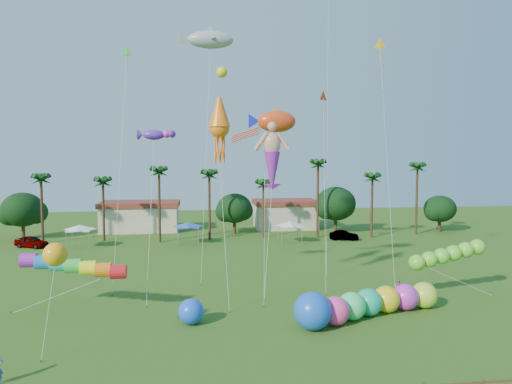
{
  "coord_description": "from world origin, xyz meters",
  "views": [
    {
      "loc": [
        -4.48,
        -25.67,
        11.51
      ],
      "look_at": [
        0.0,
        10.0,
        9.0
      ],
      "focal_mm": 32.0,
      "sensor_mm": 36.0,
      "label": 1
    }
  ],
  "objects": [
    {
      "name": "shark_kite",
      "position": [
        -3.19,
        21.57,
        23.67
      ],
      "size": [
        6.49,
        7.31,
        24.78
      ],
      "color": "#9BA0A9",
      "rests_on": "ground"
    },
    {
      "name": "caterpillar_inflatable",
      "position": [
        7.33,
        5.58,
        1.09
      ],
      "size": [
        12.45,
        6.08,
        2.59
      ],
      "rotation": [
        0.0,
        0.0,
        0.35
      ],
      "color": "#EE3E9A",
      "rests_on": "ground"
    },
    {
      "name": "spectator_b",
      "position": [
        11.83,
        9.57,
        0.84
      ],
      "size": [
        1.02,
        0.94,
        1.69
      ],
      "primitive_type": "imported",
      "rotation": [
        0.0,
        0.0,
        -0.46
      ],
      "color": "gray",
      "rests_on": "ground"
    },
    {
      "name": "delta_kite_green",
      "position": [
        -10.97,
        18.03,
        20.7
      ],
      "size": [
        1.51,
        4.8,
        21.86
      ],
      "color": "#38E536",
      "rests_on": "ground"
    },
    {
      "name": "squid_kite",
      "position": [
        -2.77,
        12.05,
        14.12
      ],
      "size": [
        1.96,
        5.15,
        16.72
      ],
      "color": "orange",
      "rests_on": "ground"
    },
    {
      "name": "tent_row",
      "position": [
        -6.0,
        36.33,
        2.75
      ],
      "size": [
        31.0,
        4.0,
        0.6
      ],
      "color": "white",
      "rests_on": "ground"
    },
    {
      "name": "rainbow_tube",
      "position": [
        -12.43,
        8.58,
        3.26
      ],
      "size": [
        10.19,
        2.53,
        3.81
      ],
      "color": "red",
      "rests_on": "ground"
    },
    {
      "name": "orange_ball_kite",
      "position": [
        -12.8,
        1.71,
        6.05
      ],
      "size": [
        1.48,
        1.58,
        6.75
      ],
      "color": "#F5A214",
      "rests_on": "ground"
    },
    {
      "name": "delta_kite_red",
      "position": [
        6.8,
        15.02,
        16.97
      ],
      "size": [
        1.19,
        4.14,
        17.86
      ],
      "color": "red",
      "rests_on": "ground"
    },
    {
      "name": "delta_kite_yellow",
      "position": [
        12.22,
        15.38,
        21.78
      ],
      "size": [
        1.32,
        5.06,
        22.78
      ],
      "color": "#EDA518",
      "rests_on": "ground"
    },
    {
      "name": "blue_ball",
      "position": [
        -5.11,
        5.96,
        0.9
      ],
      "size": [
        1.81,
        1.81,
        1.81
      ],
      "primitive_type": "sphere",
      "color": "blue",
      "rests_on": "ground"
    },
    {
      "name": "buildings_row",
      "position": [
        -3.09,
        50.0,
        2.0
      ],
      "size": [
        35.0,
        7.0,
        4.0
      ],
      "color": "beige",
      "rests_on": "ground"
    },
    {
      "name": "lobster_kite",
      "position": [
        -8.33,
        15.01,
        13.71
      ],
      "size": [
        3.7,
        6.47,
        14.36
      ],
      "color": "#5E25BD",
      "rests_on": "ground"
    },
    {
      "name": "tree_line",
      "position": [
        3.57,
        44.0,
        4.28
      ],
      "size": [
        69.46,
        8.91,
        11.0
      ],
      "color": "#3A2819",
      "rests_on": "ground"
    },
    {
      "name": "fish_kite",
      "position": [
        2.72,
        16.28,
        15.09
      ],
      "size": [
        5.56,
        6.85,
        16.21
      ],
      "color": "red",
      "rests_on": "ground"
    },
    {
      "name": "car_a",
      "position": [
        -26.5,
        37.1,
        0.77
      ],
      "size": [
        4.88,
        3.57,
        1.54
      ],
      "primitive_type": "imported",
      "rotation": [
        0.0,
        0.0,
        1.13
      ],
      "color": "#4C4C54",
      "rests_on": "ground"
    },
    {
      "name": "green_worm",
      "position": [
        13.51,
        9.86,
        2.99
      ],
      "size": [
        10.44,
        2.63,
        3.79
      ],
      "color": "#64D02E",
      "rests_on": "ground"
    },
    {
      "name": "merman_kite",
      "position": [
        1.65,
        12.25,
        11.48
      ],
      "size": [
        2.68,
        4.37,
        14.22
      ],
      "color": "tan",
      "rests_on": "ground"
    },
    {
      "name": "car_b",
      "position": [
        16.23,
        37.35,
        0.68
      ],
      "size": [
        4.36,
        2.43,
        1.36
      ],
      "primitive_type": "imported",
      "rotation": [
        0.0,
        0.0,
        1.32
      ],
      "color": "#4C4C54",
      "rests_on": "ground"
    },
    {
      "name": "ground",
      "position": [
        0.0,
        0.0,
        0.0
      ],
      "size": [
        160.0,
        160.0,
        0.0
      ],
      "primitive_type": "plane",
      "color": "#285116",
      "rests_on": "ground"
    }
  ]
}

